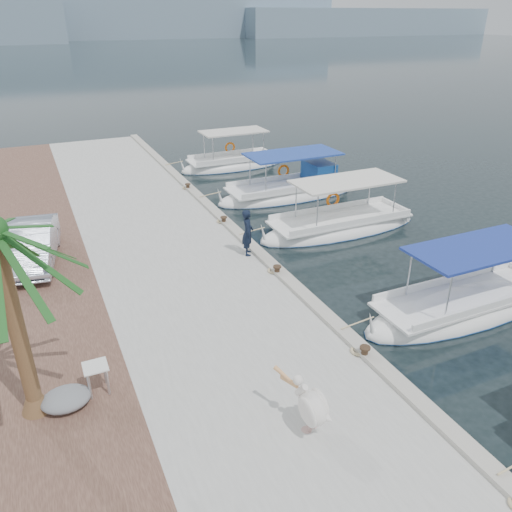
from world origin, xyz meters
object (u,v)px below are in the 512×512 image
at_px(fishing_caique_e, 232,166).
at_px(fisherman, 248,232).
at_px(fishing_caique_d, 290,192).
at_px(pelican, 311,406).
at_px(parked_car, 31,244).
at_px(fishing_caique_c, 339,227).
at_px(fishing_caique_b, 463,308).

height_order(fishing_caique_e, fisherman, same).
distance_m(fishing_caique_d, pelican, 16.66).
relative_size(fishing_caique_d, fishing_caique_e, 1.21).
bearing_deg(pelican, fishing_caique_d, 63.33).
xyz_separation_m(fishing_caique_d, parked_car, (-12.40, -3.91, 1.03)).
height_order(fishing_caique_e, parked_car, fishing_caique_e).
bearing_deg(pelican, fishing_caique_e, 72.35).
distance_m(fishing_caique_c, fishing_caique_d, 4.93).
bearing_deg(fishing_caique_e, fishing_caique_b, -88.58).
xyz_separation_m(fishing_caique_d, pelican, (-7.47, -14.87, 0.93)).
relative_size(pelican, parked_car, 0.35).
height_order(pelican, fisherman, fisherman).
xyz_separation_m(pelican, parked_car, (-4.94, 10.96, 0.10)).
xyz_separation_m(fishing_caique_e, pelican, (-6.69, -21.04, 0.99)).
distance_m(fishing_caique_b, pelican, 7.70).
height_order(fishing_caique_c, fishing_caique_e, same).
bearing_deg(pelican, parked_car, 114.24).
height_order(fishing_caique_d, fishing_caique_e, same).
distance_m(pelican, parked_car, 12.02).
height_order(fishing_caique_e, pelican, fishing_caique_e).
relative_size(pelican, fisherman, 0.88).
relative_size(fishing_caique_c, pelican, 5.03).
distance_m(fishing_caique_b, fishing_caique_c, 7.24).
bearing_deg(fishing_caique_c, fishing_caique_d, 87.57).
relative_size(fishing_caique_e, fisherman, 3.76).
relative_size(fishing_caique_b, fishing_caique_e, 1.14).
xyz_separation_m(fishing_caique_c, fishing_caique_d, (0.21, 4.92, 0.06)).
height_order(fishing_caique_d, parked_car, fishing_caique_d).
xyz_separation_m(fishing_caique_c, parked_car, (-12.19, 1.02, 1.09)).
xyz_separation_m(fishing_caique_b, fishing_caique_d, (0.32, 12.17, 0.06)).
distance_m(fishing_caique_c, pelican, 12.35).
bearing_deg(parked_car, fishing_caique_e, 50.01).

